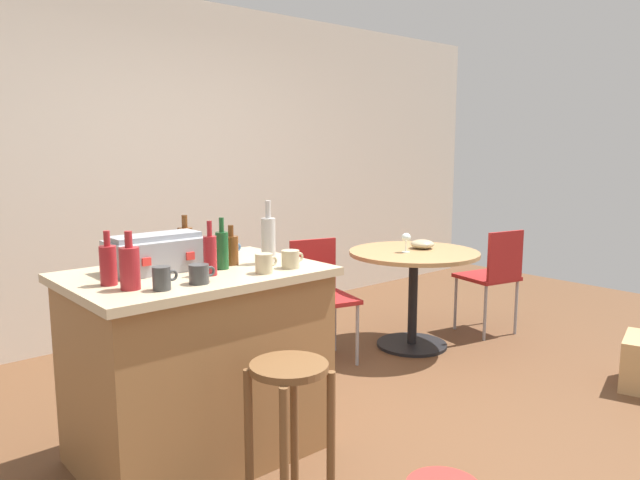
{
  "coord_description": "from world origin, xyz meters",
  "views": [
    {
      "loc": [
        -2.08,
        -2.02,
        1.51
      ],
      "look_at": [
        0.41,
        0.85,
        0.92
      ],
      "focal_mm": 33.5,
      "sensor_mm": 36.0,
      "label": 1
    }
  ],
  "objects_px": {
    "folding_chair_far": "(320,290)",
    "cup_3": "(230,249)",
    "cup_0": "(162,278)",
    "wine_glass": "(406,238)",
    "toolbox": "(156,253)",
    "bottle_2": "(185,243)",
    "dining_table": "(413,274)",
    "kitchen_island": "(198,363)",
    "bottle_5": "(130,267)",
    "folding_chair_near": "(493,273)",
    "cup_1": "(264,263)",
    "cup_2": "(291,259)",
    "bottle_1": "(108,264)",
    "bottle_3": "(210,254)",
    "serving_bowl": "(422,244)",
    "cup_4": "(199,274)",
    "bottle_6": "(231,249)",
    "wooden_stool": "(289,408)",
    "bottle_0": "(268,239)",
    "bottle_4": "(222,249)"
  },
  "relations": [
    {
      "from": "folding_chair_far",
      "to": "wine_glass",
      "type": "distance_m",
      "value": 0.75
    },
    {
      "from": "bottle_1",
      "to": "bottle_4",
      "type": "height_order",
      "value": "bottle_4"
    },
    {
      "from": "bottle_1",
      "to": "serving_bowl",
      "type": "relative_size",
      "value": 1.3
    },
    {
      "from": "kitchen_island",
      "to": "folding_chair_far",
      "type": "distance_m",
      "value": 1.48
    },
    {
      "from": "cup_1",
      "to": "cup_2",
      "type": "distance_m",
      "value": 0.17
    },
    {
      "from": "wooden_stool",
      "to": "serving_bowl",
      "type": "xyz_separation_m",
      "value": [
        2.16,
        1.1,
        0.3
      ]
    },
    {
      "from": "cup_1",
      "to": "bottle_1",
      "type": "bearing_deg",
      "value": 159.77
    },
    {
      "from": "wooden_stool",
      "to": "wine_glass",
      "type": "bearing_deg",
      "value": 28.99
    },
    {
      "from": "kitchen_island",
      "to": "bottle_5",
      "type": "bearing_deg",
      "value": -156.99
    },
    {
      "from": "folding_chair_far",
      "to": "folding_chair_near",
      "type": "bearing_deg",
      "value": -18.79
    },
    {
      "from": "kitchen_island",
      "to": "cup_4",
      "type": "distance_m",
      "value": 0.58
    },
    {
      "from": "bottle_3",
      "to": "cup_0",
      "type": "distance_m",
      "value": 0.32
    },
    {
      "from": "dining_table",
      "to": "kitchen_island",
      "type": "bearing_deg",
      "value": -169.78
    },
    {
      "from": "bottle_5",
      "to": "bottle_6",
      "type": "bearing_deg",
      "value": 15.92
    },
    {
      "from": "cup_0",
      "to": "cup_4",
      "type": "bearing_deg",
      "value": 1.07
    },
    {
      "from": "toolbox",
      "to": "bottle_2",
      "type": "distance_m",
      "value": 0.28
    },
    {
      "from": "bottle_4",
      "to": "serving_bowl",
      "type": "height_order",
      "value": "bottle_4"
    },
    {
      "from": "folding_chair_near",
      "to": "cup_4",
      "type": "height_order",
      "value": "cup_4"
    },
    {
      "from": "bottle_0",
      "to": "bottle_4",
      "type": "xyz_separation_m",
      "value": [
        -0.26,
        0.03,
        -0.03
      ]
    },
    {
      "from": "bottle_5",
      "to": "cup_4",
      "type": "height_order",
      "value": "bottle_5"
    },
    {
      "from": "cup_4",
      "to": "wine_glass",
      "type": "distance_m",
      "value": 2.18
    },
    {
      "from": "bottle_0",
      "to": "bottle_4",
      "type": "distance_m",
      "value": 0.26
    },
    {
      "from": "bottle_1",
      "to": "bottle_3",
      "type": "distance_m",
      "value": 0.44
    },
    {
      "from": "kitchen_island",
      "to": "folding_chair_near",
      "type": "bearing_deg",
      "value": 2.98
    },
    {
      "from": "bottle_1",
      "to": "cup_3",
      "type": "relative_size",
      "value": 2.15
    },
    {
      "from": "folding_chair_far",
      "to": "bottle_0",
      "type": "relative_size",
      "value": 2.69
    },
    {
      "from": "folding_chair_near",
      "to": "cup_0",
      "type": "xyz_separation_m",
      "value": [
        -3.06,
        -0.41,
        0.47
      ]
    },
    {
      "from": "dining_table",
      "to": "bottle_1",
      "type": "relative_size",
      "value": 4.16
    },
    {
      "from": "kitchen_island",
      "to": "bottle_0",
      "type": "distance_m",
      "value": 0.7
    },
    {
      "from": "cup_0",
      "to": "wine_glass",
      "type": "xyz_separation_m",
      "value": [
        2.26,
        0.64,
        -0.13
      ]
    },
    {
      "from": "wooden_stool",
      "to": "cup_3",
      "type": "distance_m",
      "value": 1.04
    },
    {
      "from": "bottle_2",
      "to": "bottle_3",
      "type": "height_order",
      "value": "bottle_3"
    },
    {
      "from": "folding_chair_far",
      "to": "cup_3",
      "type": "height_order",
      "value": "cup_3"
    },
    {
      "from": "toolbox",
      "to": "bottle_1",
      "type": "distance_m",
      "value": 0.32
    },
    {
      "from": "wooden_stool",
      "to": "folding_chair_near",
      "type": "relative_size",
      "value": 0.76
    },
    {
      "from": "kitchen_island",
      "to": "folding_chair_near",
      "type": "height_order",
      "value": "kitchen_island"
    },
    {
      "from": "bottle_2",
      "to": "cup_1",
      "type": "xyz_separation_m",
      "value": [
        0.12,
        -0.53,
        -0.05
      ]
    },
    {
      "from": "bottle_1",
      "to": "toolbox",
      "type": "bearing_deg",
      "value": 26.97
    },
    {
      "from": "folding_chair_far",
      "to": "toolbox",
      "type": "xyz_separation_m",
      "value": [
        -1.48,
        -0.51,
        0.51
      ]
    },
    {
      "from": "dining_table",
      "to": "bottle_3",
      "type": "height_order",
      "value": "bottle_3"
    },
    {
      "from": "bottle_2",
      "to": "bottle_6",
      "type": "relative_size",
      "value": 1.18
    },
    {
      "from": "folding_chair_near",
      "to": "bottle_4",
      "type": "distance_m",
      "value": 2.71
    },
    {
      "from": "folding_chair_far",
      "to": "cup_3",
      "type": "relative_size",
      "value": 7.86
    },
    {
      "from": "cup_0",
      "to": "cup_2",
      "type": "xyz_separation_m",
      "value": [
        0.68,
        0.01,
        -0.01
      ]
    },
    {
      "from": "kitchen_island",
      "to": "folding_chair_far",
      "type": "xyz_separation_m",
      "value": [
        1.34,
        0.63,
        0.04
      ]
    },
    {
      "from": "cup_0",
      "to": "bottle_5",
      "type": "bearing_deg",
      "value": 134.67
    },
    {
      "from": "bottle_3",
      "to": "bottle_4",
      "type": "height_order",
      "value": "bottle_3"
    },
    {
      "from": "folding_chair_far",
      "to": "bottle_1",
      "type": "height_order",
      "value": "bottle_1"
    },
    {
      "from": "cup_3",
      "to": "wine_glass",
      "type": "bearing_deg",
      "value": 7.33
    },
    {
      "from": "bottle_6",
      "to": "wine_glass",
      "type": "relative_size",
      "value": 1.39
    }
  ]
}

